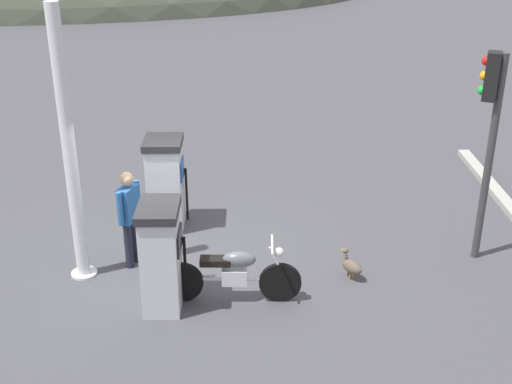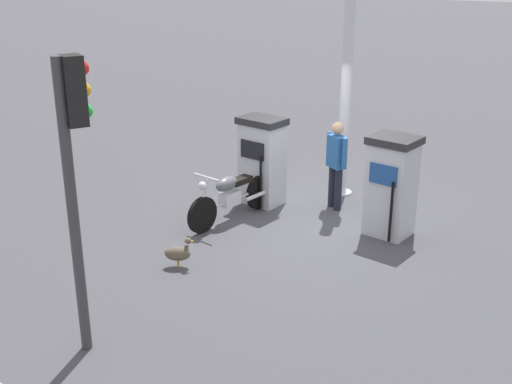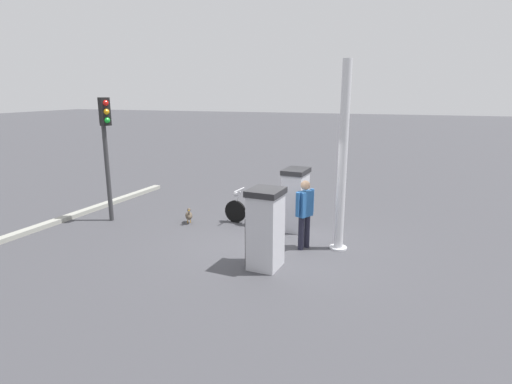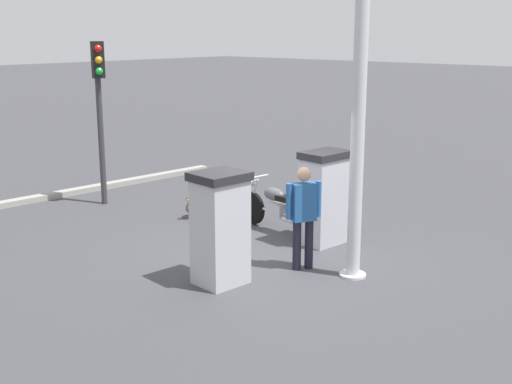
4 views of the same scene
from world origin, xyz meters
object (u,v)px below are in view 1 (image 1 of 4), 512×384
wandering_duck (352,266)px  attendant_person (130,213)px  fuel_pump_near (161,256)px  motorcycle_near_pump (233,273)px  fuel_pump_far (165,183)px  roadside_traffic_light (490,121)px  canopy_support_pole (70,155)px

wandering_duck → attendant_person: bearing=167.0°
fuel_pump_near → motorcycle_near_pump: bearing=2.2°
fuel_pump_far → attendant_person: fuel_pump_far is taller
roadside_traffic_light → fuel_pump_near: bearing=-169.0°
roadside_traffic_light → canopy_support_pole: 6.22m
fuel_pump_near → fuel_pump_far: (0.00, 2.49, 0.02)m
attendant_person → wandering_duck: bearing=-13.0°
wandering_duck → roadside_traffic_light: size_ratio=0.14×
fuel_pump_far → canopy_support_pole: bearing=-130.0°
fuel_pump_near → fuel_pump_far: 2.49m
fuel_pump_near → attendant_person: (-0.52, 1.23, 0.09)m
wandering_duck → canopy_support_pole: size_ratio=0.11×
attendant_person → canopy_support_pole: canopy_support_pole is taller
motorcycle_near_pump → canopy_support_pole: bearing=157.4°
motorcycle_near_pump → canopy_support_pole: 2.91m
motorcycle_near_pump → attendant_person: bearing=141.9°
wandering_duck → canopy_support_pole: bearing=172.7°
fuel_pump_near → fuel_pump_far: bearing=90.0°
fuel_pump_far → attendant_person: bearing=-112.3°
fuel_pump_far → motorcycle_near_pump: bearing=-67.8°
wandering_duck → roadside_traffic_light: bearing=13.7°
motorcycle_near_pump → canopy_support_pole: size_ratio=0.49×
fuel_pump_far → roadside_traffic_light: (4.95, -1.53, 1.47)m
motorcycle_near_pump → canopy_support_pole: canopy_support_pole is taller
attendant_person → roadside_traffic_light: 5.65m
wandering_duck → canopy_support_pole: 4.52m
canopy_support_pole → fuel_pump_far: bearing=50.0°
fuel_pump_near → roadside_traffic_light: (4.95, 0.97, 1.49)m
wandering_duck → fuel_pump_far: bearing=144.4°
roadside_traffic_light → canopy_support_pole: canopy_support_pole is taller
attendant_person → wandering_duck: 3.52m
motorcycle_near_pump → attendant_person: 1.99m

